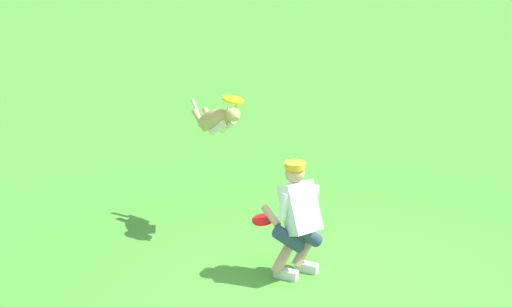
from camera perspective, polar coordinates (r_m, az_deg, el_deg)
The scene contains 5 objects.
ground_plane at distance 7.77m, azimuth 5.51°, elevation -11.52°, with size 60.00×60.00×0.00m, color #499B33.
person at distance 8.03m, azimuth 3.19°, elevation -4.81°, with size 0.71×0.63×1.29m.
dog at distance 8.99m, azimuth -3.07°, elevation 2.57°, with size 0.96×0.58×0.52m.
frisbee_flying at distance 8.72m, azimuth -1.74°, elevation 4.12°, with size 0.26×0.26×0.02m, color yellow.
frisbee_held at distance 8.16m, azimuth 0.54°, elevation -5.05°, with size 0.24×0.24×0.02m, color red.
Camera 1 is at (-2.21, 6.32, 3.96)m, focal length 52.53 mm.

